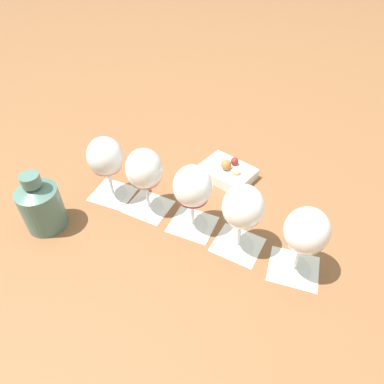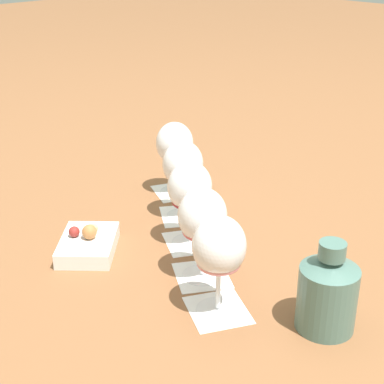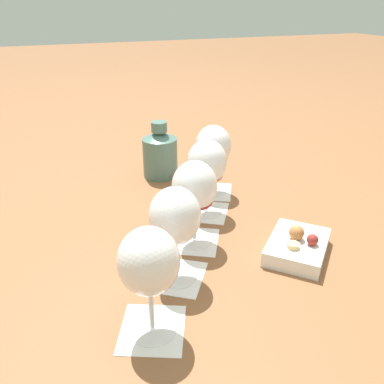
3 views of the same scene
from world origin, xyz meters
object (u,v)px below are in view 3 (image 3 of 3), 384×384
at_px(wine_glass_1, 207,166).
at_px(ceramic_vase, 160,153).
at_px(wine_glass_2, 194,189).
at_px(wine_glass_0, 213,149).
at_px(wine_glass_3, 175,220).
at_px(snack_dish, 297,246).
at_px(wine_glass_4, 149,266).

distance_m(wine_glass_1, ceramic_vase, 0.25).
bearing_deg(ceramic_vase, wine_glass_2, 83.40).
distance_m(wine_glass_0, wine_glass_3, 0.36).
bearing_deg(ceramic_vase, snack_dish, 105.51).
bearing_deg(snack_dish, wine_glass_0, -83.04).
bearing_deg(wine_glass_4, wine_glass_1, -125.80).
relative_size(wine_glass_0, wine_glass_1, 1.00).
height_order(wine_glass_1, wine_glass_2, same).
bearing_deg(wine_glass_4, ceramic_vase, -109.01).
relative_size(wine_glass_1, wine_glass_4, 1.00).
xyz_separation_m(wine_glass_3, wine_glass_4, (0.08, 0.11, 0.00)).
bearing_deg(wine_glass_1, wine_glass_4, 54.20).
distance_m(wine_glass_0, snack_dish, 0.33).
relative_size(wine_glass_3, wine_glass_4, 1.00).
distance_m(wine_glass_2, wine_glass_3, 0.13).
relative_size(wine_glass_4, snack_dish, 0.99).
distance_m(ceramic_vase, snack_dish, 0.49).
bearing_deg(wine_glass_2, wine_glass_1, -125.60).
height_order(wine_glass_2, ceramic_vase, wine_glass_2).
bearing_deg(wine_glass_1, wine_glass_0, -121.68).
height_order(wine_glass_0, wine_glass_3, same).
xyz_separation_m(wine_glass_2, snack_dish, (-0.17, 0.12, -0.10)).
bearing_deg(wine_glass_0, wine_glass_1, 58.32).
bearing_deg(ceramic_vase, wine_glass_0, 121.16).
relative_size(wine_glass_2, wine_glass_3, 1.00).
height_order(wine_glass_3, snack_dish, wine_glass_3).
height_order(wine_glass_1, wine_glass_4, same).
height_order(wine_glass_0, wine_glass_2, same).
xyz_separation_m(wine_glass_4, ceramic_vase, (-0.19, -0.56, -0.05)).
bearing_deg(wine_glass_3, wine_glass_4, 54.49).
xyz_separation_m(wine_glass_0, wine_glass_3, (0.21, 0.30, -0.00)).
distance_m(wine_glass_4, ceramic_vase, 0.59).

